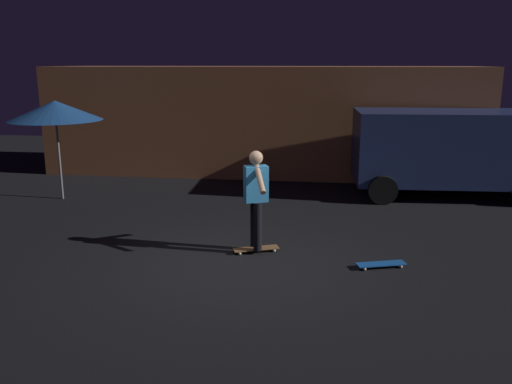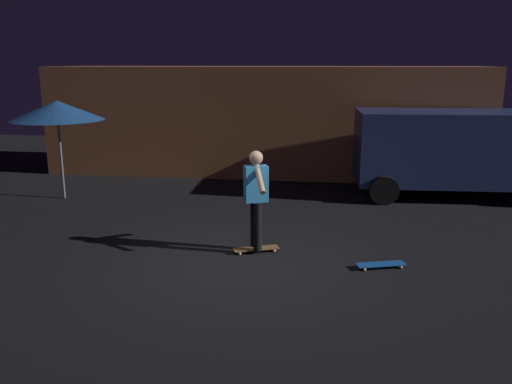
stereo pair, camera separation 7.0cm
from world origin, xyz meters
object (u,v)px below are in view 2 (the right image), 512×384
patio_umbrella (57,110)px  skateboard_ridden (256,249)px  skater (256,193)px  parked_van (455,148)px  skateboard_spare (381,265)px

patio_umbrella → skateboard_ridden: bearing=-31.0°
patio_umbrella → skateboard_ridden: 6.20m
patio_umbrella → skater: patio_umbrella is taller
parked_van → skateboard_spare: parked_van is taller
parked_van → skateboard_spare: size_ratio=5.84×
patio_umbrella → skateboard_spare: size_ratio=2.86×
parked_van → skateboard_ridden: parked_van is taller
parked_van → skater: bearing=-132.1°
parked_van → skater: size_ratio=2.81×
skateboard_ridden → skateboard_spare: bearing=-12.3°
skateboard_ridden → skateboard_spare: 2.09m
patio_umbrella → skateboard_spare: patio_umbrella is taller
parked_van → skateboard_ridden: bearing=-132.1°
patio_umbrella → parked_van: bearing=9.7°
patio_umbrella → skateboard_ridden: (5.02, -3.02, -2.02)m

